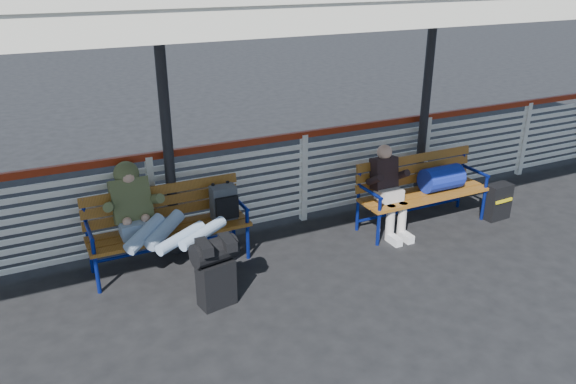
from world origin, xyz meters
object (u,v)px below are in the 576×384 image
traveler_man (162,225)px  suitcase_side (497,201)px  luggage_stack (216,270)px  bench_left (180,216)px  bench_right (430,182)px  companion_person (389,190)px

traveler_man → suitcase_side: (4.46, -0.38, -0.43)m
luggage_stack → traveler_man: size_ratio=0.45×
bench_left → bench_right: 3.25m
suitcase_side → luggage_stack: bearing=-178.7°
bench_right → companion_person: bearing=-179.0°
luggage_stack → companion_person: companion_person is taller
traveler_man → bench_left: bearing=49.9°
luggage_stack → bench_left: size_ratio=0.41×
bench_left → bench_right: same height
companion_person → traveler_man: bearing=178.3°
bench_right → traveler_man: 3.52m
luggage_stack → bench_right: bearing=1.3°
bench_right → companion_person: 0.67m
suitcase_side → companion_person: bearing=166.5°
luggage_stack → bench_right: 3.24m
traveler_man → suitcase_side: bearing=-4.9°
bench_right → traveler_man: size_ratio=1.10×
traveler_man → companion_person: bearing=-1.7°
bench_left → traveler_man: (-0.30, -0.35, 0.10)m
luggage_stack → companion_person: (2.51, 0.60, 0.19)m
luggage_stack → suitcase_side: size_ratio=1.50×
bench_right → bench_left: bearing=172.5°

